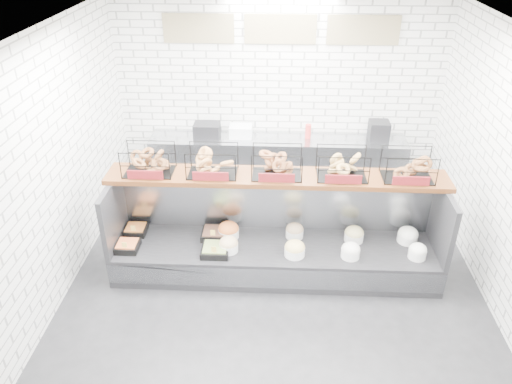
{
  "coord_description": "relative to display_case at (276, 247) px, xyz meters",
  "views": [
    {
      "loc": [
        0.01,
        -4.76,
        4.04
      ],
      "look_at": [
        -0.24,
        0.45,
        1.06
      ],
      "focal_mm": 35.0,
      "sensor_mm": 36.0,
      "label": 1
    }
  ],
  "objects": [
    {
      "name": "prep_counter",
      "position": [
        -0.01,
        2.09,
        0.14
      ],
      "size": [
        4.0,
        0.6,
        1.2
      ],
      "color": "#93969B",
      "rests_on": "ground"
    },
    {
      "name": "bagel_shelf",
      "position": [
        -0.01,
        0.17,
        1.06
      ],
      "size": [
        4.1,
        0.5,
        0.4
      ],
      "color": "#41200E",
      "rests_on": "display_case"
    },
    {
      "name": "display_case",
      "position": [
        0.0,
        0.0,
        0.0
      ],
      "size": [
        4.0,
        0.9,
        1.2
      ],
      "color": "black",
      "rests_on": "ground"
    },
    {
      "name": "ground",
      "position": [
        -0.01,
        -0.35,
        -0.33
      ],
      "size": [
        5.5,
        5.5,
        0.0
      ],
      "primitive_type": "plane",
      "color": "black",
      "rests_on": "ground"
    },
    {
      "name": "room_shell",
      "position": [
        -0.01,
        0.26,
        1.73
      ],
      "size": [
        5.02,
        5.51,
        3.01
      ],
      "color": "white",
      "rests_on": "ground"
    }
  ]
}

